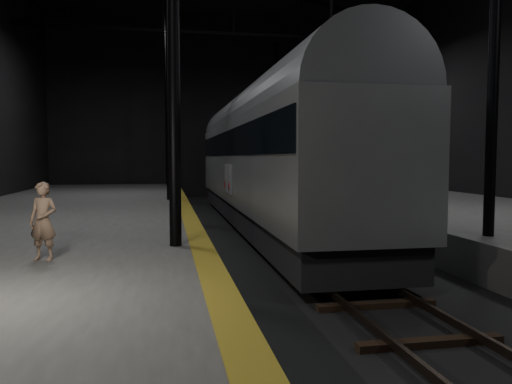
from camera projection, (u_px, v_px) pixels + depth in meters
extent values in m
plane|color=black|center=(296.00, 251.00, 15.57)|extent=(44.00, 44.00, 0.00)
cube|color=#494947|center=(41.00, 243.00, 14.19)|extent=(9.00, 43.80, 1.00)
cube|color=#494947|center=(510.00, 229.00, 16.89)|extent=(9.00, 43.80, 1.00)
cube|color=olive|center=(191.00, 222.00, 14.92)|extent=(0.50, 43.80, 0.01)
cube|color=#3F3328|center=(274.00, 246.00, 15.43)|extent=(0.08, 43.00, 0.14)
cube|color=#3F3328|center=(318.00, 245.00, 15.69)|extent=(0.08, 43.00, 0.14)
cube|color=black|center=(296.00, 249.00, 15.57)|extent=(2.40, 42.00, 0.12)
cylinder|color=black|center=(173.00, 12.00, 10.55)|extent=(0.26, 0.26, 10.00)
cylinder|color=black|center=(495.00, 29.00, 11.92)|extent=(0.26, 0.26, 10.00)
cylinder|color=black|center=(168.00, 89.00, 22.32)|extent=(0.26, 0.26, 10.00)
cylinder|color=black|center=(331.00, 93.00, 23.69)|extent=(0.26, 0.26, 10.00)
cylinder|color=black|center=(167.00, 112.00, 34.09)|extent=(0.26, 0.26, 10.00)
cylinder|color=black|center=(275.00, 114.00, 35.46)|extent=(0.26, 0.26, 10.00)
cube|color=black|center=(234.00, 34.00, 28.61)|extent=(23.60, 0.15, 0.18)
cube|color=#96999D|center=(265.00, 162.00, 20.13)|extent=(3.10, 21.41, 3.21)
cube|color=black|center=(265.00, 212.00, 20.27)|extent=(2.84, 20.98, 0.91)
cube|color=black|center=(266.00, 144.00, 20.08)|extent=(3.17, 21.09, 0.96)
cylinder|color=slate|center=(266.00, 122.00, 20.02)|extent=(3.04, 21.19, 3.04)
cube|color=black|center=(323.00, 258.00, 12.95)|extent=(1.93, 2.35, 0.37)
cube|color=black|center=(239.00, 204.00, 27.65)|extent=(1.93, 2.35, 0.37)
cube|color=silver|center=(230.00, 179.00, 18.84)|extent=(0.04, 0.80, 1.12)
cube|color=silver|center=(226.00, 178.00, 20.10)|extent=(0.04, 0.80, 1.12)
cylinder|color=maroon|center=(229.00, 186.00, 19.05)|extent=(0.03, 0.28, 0.28)
cylinder|color=maroon|center=(225.00, 184.00, 20.31)|extent=(0.03, 0.28, 0.28)
imported|color=#907058|center=(43.00, 221.00, 9.30)|extent=(0.62, 0.51, 1.47)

